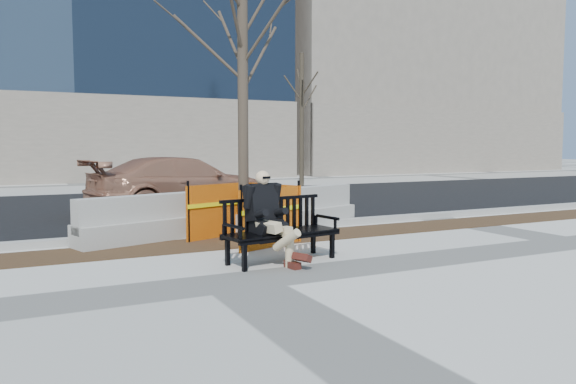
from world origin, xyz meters
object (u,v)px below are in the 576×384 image
at_px(seated_man, 266,263).
at_px(jersey_barrier_right, 299,228).
at_px(sedan, 184,211).
at_px(jersey_barrier_left, 156,240).
at_px(tree_fence, 244,242).
at_px(bench, 282,262).

height_order(seated_man, jersey_barrier_right, seated_man).
relative_size(sedan, jersey_barrier_left, 1.67).
xyz_separation_m(seated_man, jersey_barrier_left, (-0.99, 2.61, 0.00)).
relative_size(jersey_barrier_left, jersey_barrier_right, 0.98).
bearing_deg(jersey_barrier_left, tree_fence, -52.44).
distance_m(tree_fence, jersey_barrier_left, 1.60).
height_order(bench, sedan, sedan).
height_order(bench, jersey_barrier_left, bench).
height_order(seated_man, tree_fence, tree_fence).
xyz_separation_m(tree_fence, jersey_barrier_right, (1.60, 1.02, 0.00)).
xyz_separation_m(seated_man, jersey_barrier_right, (1.93, 2.72, 0.00)).
bearing_deg(seated_man, jersey_barrier_left, 101.49).
xyz_separation_m(bench, tree_fence, (0.09, 1.70, 0.00)).
relative_size(tree_fence, sedan, 1.12).
height_order(tree_fence, jersey_barrier_right, tree_fence).
relative_size(seated_man, jersey_barrier_right, 0.45).
distance_m(seated_man, sedan, 6.58).
bearing_deg(tree_fence, seated_man, -100.93).
bearing_deg(sedan, bench, 166.56).
bearing_deg(jersey_barrier_right, tree_fence, -167.31).
bearing_deg(tree_fence, sedan, 86.53).
relative_size(sedan, jersey_barrier_right, 1.64).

